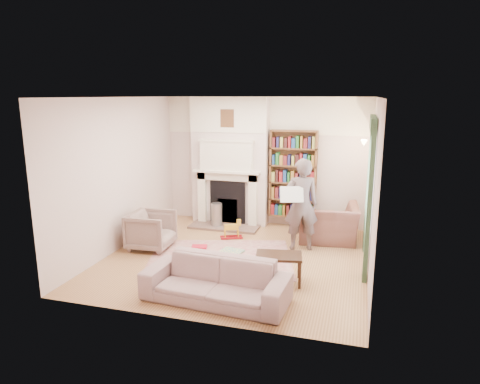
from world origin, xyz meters
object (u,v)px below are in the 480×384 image
(man_reading, at_px, (301,205))
(sofa, at_px, (216,281))
(armchair_reading, at_px, (328,223))
(paraffin_heater, at_px, (217,216))
(coffee_table, at_px, (279,268))
(rocking_horse, at_px, (231,229))
(armchair_left, at_px, (151,230))
(bookcase, at_px, (293,174))

(man_reading, bearing_deg, sofa, 53.04)
(armchair_reading, bearing_deg, man_reading, 47.29)
(man_reading, distance_m, paraffin_heater, 2.18)
(coffee_table, height_order, rocking_horse, coffee_table)
(armchair_left, relative_size, man_reading, 0.45)
(bookcase, height_order, rocking_horse, bookcase)
(bookcase, xyz_separation_m, man_reading, (0.38, -1.35, -0.31))
(bookcase, height_order, armchair_left, bookcase)
(armchair_left, xyz_separation_m, sofa, (1.86, -1.66, -0.06))
(rocking_horse, bearing_deg, coffee_table, -77.99)
(sofa, relative_size, man_reading, 1.18)
(armchair_left, xyz_separation_m, rocking_horse, (1.28, 0.96, -0.16))
(sofa, relative_size, coffee_table, 2.92)
(man_reading, xyz_separation_m, coffee_table, (-0.11, -1.55, -0.64))
(man_reading, relative_size, rocking_horse, 3.89)
(rocking_horse, bearing_deg, man_reading, -33.22)
(armchair_reading, xyz_separation_m, coffee_table, (-0.56, -2.15, -0.15))
(sofa, distance_m, paraffin_heater, 3.40)
(bookcase, relative_size, coffee_table, 2.64)
(paraffin_heater, distance_m, rocking_horse, 0.79)
(paraffin_heater, bearing_deg, bookcase, 18.99)
(man_reading, distance_m, rocking_horse, 1.58)
(bookcase, height_order, man_reading, bookcase)
(armchair_reading, height_order, sofa, armchair_reading)
(man_reading, xyz_separation_m, rocking_horse, (-1.42, 0.22, -0.67))
(bookcase, distance_m, armchair_left, 3.23)
(coffee_table, distance_m, rocking_horse, 2.20)
(armchair_left, height_order, paraffin_heater, armchair_left)
(paraffin_heater, bearing_deg, coffee_table, -52.37)
(sofa, height_order, coffee_table, sofa)
(armchair_reading, height_order, armchair_left, armchair_reading)
(man_reading, bearing_deg, coffee_table, 68.25)
(bookcase, xyz_separation_m, armchair_reading, (0.83, -0.75, -0.80))
(paraffin_heater, bearing_deg, sofa, -71.20)
(coffee_table, relative_size, rocking_horse, 1.58)
(armchair_reading, height_order, paraffin_heater, armchair_reading)
(coffee_table, bearing_deg, armchair_reading, 65.57)
(armchair_reading, relative_size, paraffin_heater, 2.09)
(armchair_reading, bearing_deg, paraffin_heater, -11.00)
(armchair_reading, height_order, rocking_horse, armchair_reading)
(bookcase, relative_size, sofa, 0.91)
(bookcase, bearing_deg, coffee_table, -84.76)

